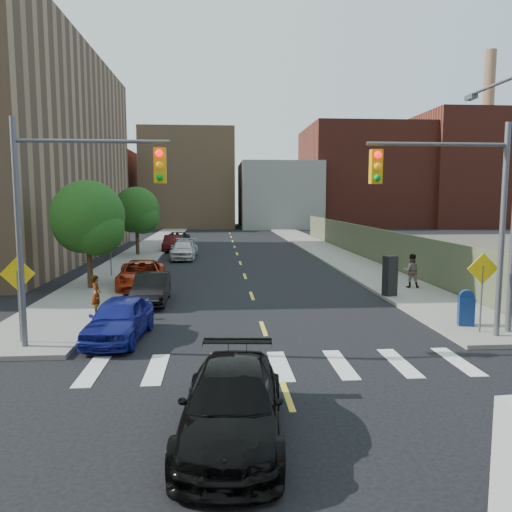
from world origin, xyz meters
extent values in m
plane|color=black|center=(0.00, 0.00, 0.00)|extent=(160.00, 160.00, 0.00)
cube|color=gray|center=(-7.75, 41.50, 0.07)|extent=(3.50, 73.00, 0.15)
cube|color=gray|center=(7.75, 41.50, 0.07)|extent=(3.50, 73.00, 0.15)
cube|color=#656547|center=(9.60, 28.00, 1.25)|extent=(0.12, 44.00, 2.50)
cube|color=#592319|center=(-22.00, 70.00, 6.00)|extent=(14.00, 18.00, 12.00)
cube|color=#8C6B4C|center=(-6.00, 72.00, 7.50)|extent=(14.00, 16.00, 15.00)
cube|color=gray|center=(8.00, 70.00, 5.00)|extent=(12.00, 16.00, 10.00)
cube|color=#592319|center=(22.00, 72.00, 8.00)|extent=(18.00, 18.00, 16.00)
cube|color=#592319|center=(38.00, 70.00, 9.00)|extent=(14.00, 16.00, 18.00)
cylinder|color=#8C6B4C|center=(42.00, 70.00, 14.00)|extent=(1.80, 1.80, 28.00)
cylinder|color=#59595E|center=(-7.50, 6.00, 3.50)|extent=(0.18, 0.18, 7.00)
cylinder|color=#59595E|center=(-5.25, 6.00, 6.30)|extent=(4.50, 0.12, 0.12)
cube|color=#E5A50C|center=(-3.30, 6.00, 5.60)|extent=(0.35, 0.30, 1.05)
cylinder|color=#59595E|center=(7.50, 6.00, 3.50)|extent=(0.18, 0.18, 7.00)
cylinder|color=#59595E|center=(5.25, 6.00, 6.30)|extent=(4.50, 0.12, 0.12)
cube|color=#E5A50C|center=(3.30, 6.00, 5.60)|extent=(0.35, 0.30, 1.05)
cylinder|color=#59595E|center=(8.20, 8.20, 8.60)|extent=(0.12, 3.50, 0.12)
cube|color=#59595E|center=(8.20, 9.80, 8.50)|extent=(0.25, 0.60, 0.18)
cylinder|color=#59595E|center=(-7.80, 6.50, 1.20)|extent=(0.06, 0.06, 2.40)
cube|color=yellow|center=(-7.80, 6.50, 2.30)|extent=(1.06, 0.04, 1.06)
cylinder|color=#59595E|center=(7.20, 6.50, 1.20)|extent=(0.06, 0.06, 2.40)
cube|color=yellow|center=(7.20, 6.50, 2.30)|extent=(1.06, 0.04, 1.06)
cylinder|color=#59595E|center=(-7.80, 20.00, 1.20)|extent=(0.06, 0.06, 2.40)
cube|color=yellow|center=(-7.80, 20.00, 2.30)|extent=(1.06, 0.04, 1.06)
cylinder|color=#332114|center=(-8.00, 16.00, 1.32)|extent=(0.28, 0.28, 2.64)
sphere|color=#1C4313|center=(-8.00, 16.00, 3.72)|extent=(3.60, 3.60, 3.60)
sphere|color=#1C4313|center=(-7.50, 15.70, 3.12)|extent=(2.64, 2.64, 2.64)
sphere|color=#1C4313|center=(-8.40, 16.40, 3.30)|extent=(2.88, 2.88, 2.88)
cylinder|color=#332114|center=(-8.00, 31.00, 1.32)|extent=(0.28, 0.28, 2.64)
sphere|color=#1C4313|center=(-8.00, 31.00, 3.72)|extent=(3.60, 3.60, 3.60)
sphere|color=#1C4313|center=(-7.50, 30.70, 3.12)|extent=(2.64, 2.64, 2.64)
sphere|color=#1C4313|center=(-8.40, 31.40, 3.30)|extent=(2.88, 2.88, 2.88)
imported|color=navy|center=(-4.84, 7.00, 0.70)|extent=(2.02, 4.26, 1.41)
imported|color=black|center=(-4.54, 12.73, 0.66)|extent=(1.44, 4.01, 1.32)
imported|color=#AA2C11|center=(-5.50, 16.40, 0.71)|extent=(2.89, 5.36, 1.43)
imported|color=#A8ABAF|center=(-4.20, 29.80, 0.70)|extent=(2.04, 4.84, 1.39)
imported|color=silver|center=(-4.20, 28.38, 0.74)|extent=(1.77, 4.37, 1.48)
imported|color=#3A0B0E|center=(-5.50, 34.51, 0.70)|extent=(1.52, 4.26, 1.40)
imported|color=black|center=(-5.50, 38.99, 0.69)|extent=(2.35, 4.97, 1.37)
imported|color=black|center=(-1.35, -0.07, 0.69)|extent=(2.35, 4.91, 1.38)
cube|color=navy|center=(7.14, 7.35, 0.65)|extent=(0.61, 0.52, 1.00)
cylinder|color=navy|center=(7.14, 7.35, 1.17)|extent=(0.56, 0.37, 0.51)
cube|color=black|center=(6.30, 12.84, 1.07)|extent=(0.67, 0.61, 1.85)
imported|color=gray|center=(-6.30, 10.09, 0.91)|extent=(0.48, 0.62, 1.52)
imported|color=gray|center=(8.11, 14.84, 1.00)|extent=(0.97, 0.85, 1.69)
camera|label=1|loc=(-1.60, -9.29, 4.65)|focal=35.00mm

